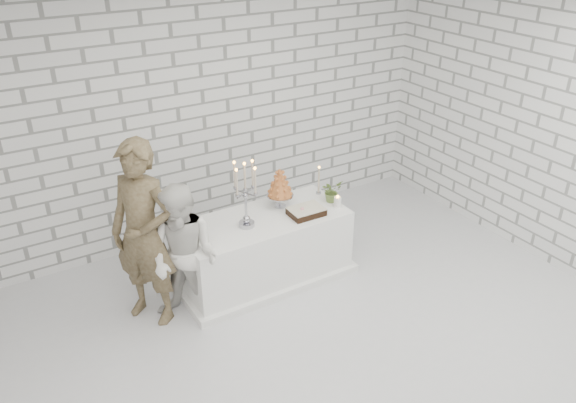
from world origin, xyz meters
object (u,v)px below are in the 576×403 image
object	(u,v)px
bride	(184,257)
candelabra	(246,195)
groom	(144,235)
croquembouche	(280,188)
cake_table	(264,248)

from	to	relation	value
bride	candelabra	bearing A→B (deg)	67.60
groom	bride	size ratio (longest dim) A/B	1.28
groom	croquembouche	size ratio (longest dim) A/B	4.12
cake_table	croquembouche	distance (m)	0.68
cake_table	candelabra	distance (m)	0.77
groom	candelabra	distance (m)	1.06
cake_table	bride	distance (m)	1.08
bride	croquembouche	world-z (taller)	bride
candelabra	croquembouche	xyz separation A→B (m)	(0.51, 0.19, -0.13)
croquembouche	cake_table	bearing A→B (deg)	-154.99
cake_table	groom	bearing A→B (deg)	179.56
bride	candelabra	size ratio (longest dim) A/B	2.05
cake_table	bride	size ratio (longest dim) A/B	1.23
cake_table	croquembouche	xyz separation A→B (m)	(0.29, 0.13, 0.60)
groom	candelabra	size ratio (longest dim) A/B	2.62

